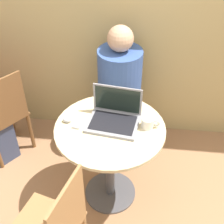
{
  "coord_description": "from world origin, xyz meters",
  "views": [
    {
      "loc": [
        0.19,
        -1.62,
        2.21
      ],
      "look_at": [
        0.01,
        0.05,
        0.85
      ],
      "focal_mm": 50.0,
      "sensor_mm": 36.0,
      "label": 1
    }
  ],
  "objects": [
    {
      "name": "ground_plane",
      "position": [
        0.0,
        0.0,
        0.0
      ],
      "size": [
        12.0,
        12.0,
        0.0
      ],
      "primitive_type": "plane",
      "color": "#9E704C"
    },
    {
      "name": "computer_mouse",
      "position": [
        -0.31,
        0.03,
        0.76
      ],
      "size": [
        0.06,
        0.04,
        0.04
      ],
      "color": "#B2B2B7",
      "rests_on": "round_table"
    },
    {
      "name": "laptop",
      "position": [
        0.02,
        0.07,
        0.79
      ],
      "size": [
        0.39,
        0.32,
        0.24
      ],
      "color": "gray",
      "rests_on": "round_table"
    },
    {
      "name": "coffee_cup",
      "position": [
        0.26,
        0.03,
        0.78
      ],
      "size": [
        0.13,
        0.09,
        0.08
      ],
      "color": "white",
      "rests_on": "round_table"
    },
    {
      "name": "chair_background",
      "position": [
        -1.0,
        0.38,
        0.45
      ],
      "size": [
        0.56,
        0.56,
        0.88
      ],
      "color": "brown",
      "rests_on": "ground_plane"
    },
    {
      "name": "cell_phone",
      "position": [
        -0.23,
        0.0,
        0.75
      ],
      "size": [
        0.07,
        0.1,
        0.02
      ],
      "color": "silver",
      "rests_on": "round_table"
    },
    {
      "name": "person_seated",
      "position": [
        -0.0,
        0.73,
        0.5
      ],
      "size": [
        0.43,
        0.61,
        1.21
      ],
      "color": "brown",
      "rests_on": "ground_plane"
    },
    {
      "name": "back_wall",
      "position": [
        0.0,
        0.9,
        1.3
      ],
      "size": [
        7.0,
        0.05,
        2.6
      ],
      "color": "tan",
      "rests_on": "ground_plane"
    },
    {
      "name": "round_table",
      "position": [
        0.0,
        0.0,
        0.56
      ],
      "size": [
        0.79,
        0.79,
        0.75
      ],
      "color": "#4C4C51",
      "rests_on": "ground_plane"
    }
  ]
}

